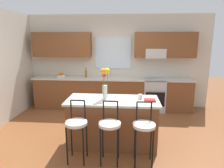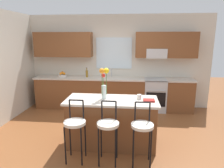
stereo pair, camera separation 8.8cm
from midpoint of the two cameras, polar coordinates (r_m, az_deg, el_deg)
ground_plane at (r=4.50m, az=-2.32°, el=-14.10°), size 14.00×14.00×0.00m
back_wall_assembly at (r=6.00m, az=0.08°, el=7.81°), size 5.60×0.50×2.70m
counter_run at (r=5.91m, az=-0.37°, el=-2.55°), size 4.56×0.64×0.92m
sink_faucet at (r=5.93m, az=-0.78°, el=3.39°), size 0.02×0.13×0.23m
oven_range at (r=5.91m, az=11.33°, el=-2.87°), size 0.60×0.64×0.92m
kitchen_island at (r=3.94m, az=-0.47°, el=-10.74°), size 1.72×0.73×0.92m
bar_stool_near at (r=3.44m, az=-10.73°, el=-11.50°), size 0.36×0.36×1.04m
bar_stool_middle at (r=3.34m, az=-1.39°, el=-12.01°), size 0.36×0.36×1.04m
bar_stool_far at (r=3.33m, az=8.28°, el=-12.22°), size 0.36×0.36×1.04m
flower_vase at (r=3.73m, az=-2.70°, el=0.77°), size 0.18×0.14×0.59m
mug_ceramic at (r=3.82m, az=7.29°, el=-3.57°), size 0.08×0.08×0.09m
cookbook at (r=3.74m, az=10.00°, el=-4.53°), size 0.20×0.15×0.03m
fruit_bowl_oranges at (r=6.11m, az=-14.49°, el=2.43°), size 0.24×0.24×0.16m
bottle_olive_oil at (r=5.90m, az=-7.78°, el=2.93°), size 0.06×0.06×0.28m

